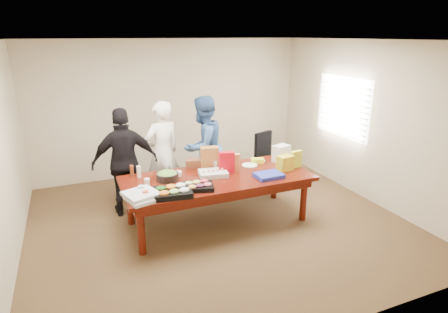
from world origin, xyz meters
name	(u,v)px	position (x,y,z in m)	size (l,w,h in m)	color
floor	(218,222)	(0.00, 0.00, -0.01)	(5.50, 5.00, 0.02)	#47301E
ceiling	(217,39)	(0.00, 0.00, 2.71)	(5.50, 5.00, 0.02)	white
wall_back	(172,108)	(0.00, 2.50, 1.35)	(5.50, 0.04, 2.70)	beige
wall_front	(325,209)	(0.00, -2.50, 1.35)	(5.50, 0.04, 2.70)	beige
wall_left	(0,162)	(-2.75, 0.00, 1.35)	(0.04, 5.00, 2.70)	beige
wall_right	(366,122)	(2.75, 0.00, 1.35)	(0.04, 5.00, 2.70)	beige
window_panel	(342,107)	(2.72, 0.60, 1.50)	(0.03, 1.40, 1.10)	white
window_blinds	(341,107)	(2.68, 0.60, 1.50)	(0.04, 1.36, 1.00)	beige
conference_table	(218,199)	(0.00, 0.00, 0.38)	(2.80, 1.20, 0.75)	#4C1C0F
office_chair	(267,163)	(1.35, 0.90, 0.50)	(0.51, 0.51, 1.00)	black
person_center	(163,153)	(-0.57, 1.07, 0.88)	(0.64, 0.42, 1.76)	white
person_right	(203,147)	(0.17, 1.10, 0.89)	(0.87, 0.68, 1.79)	#385C92
person_left	(125,162)	(-1.22, 0.85, 0.87)	(1.01, 0.42, 1.73)	black
veggie_tray	(173,193)	(-0.80, -0.40, 0.79)	(0.49, 0.39, 0.07)	black
fruit_tray	(198,187)	(-0.41, -0.33, 0.78)	(0.41, 0.32, 0.06)	black
sheet_cake	(213,173)	(-0.05, 0.06, 0.79)	(0.42, 0.31, 0.07)	silver
salad_bowl	(167,176)	(-0.72, 0.16, 0.80)	(0.33, 0.33, 0.11)	black
chip_bag_blue	(269,175)	(0.69, -0.32, 0.78)	(0.40, 0.30, 0.06)	#2330A2
chip_bag_red	(227,163)	(0.19, 0.09, 0.92)	(0.23, 0.09, 0.34)	red
chip_bag_yellow	(296,159)	(1.30, -0.10, 0.89)	(0.18, 0.07, 0.27)	yellow
chip_bag_orange	(234,163)	(0.31, 0.09, 0.89)	(0.18, 0.08, 0.29)	#DC833F
mayo_jar	(215,165)	(0.09, 0.32, 0.82)	(0.09, 0.09, 0.14)	silver
mustard_bottle	(225,161)	(0.29, 0.39, 0.83)	(0.06, 0.06, 0.16)	yellow
dressing_bottle	(132,171)	(-1.18, 0.49, 0.84)	(0.06, 0.06, 0.18)	maroon
ranch_bottle	(139,172)	(-1.09, 0.42, 0.84)	(0.06, 0.06, 0.18)	white
banana_bunch	(257,161)	(0.84, 0.34, 0.79)	(0.21, 0.12, 0.07)	#CCDC21
bread_loaf	(196,163)	(-0.17, 0.52, 0.81)	(0.32, 0.14, 0.13)	brown
kraft_bag	(209,158)	(0.02, 0.38, 0.93)	(0.27, 0.16, 0.35)	#9A5F2A
red_cup	(146,195)	(-1.15, -0.38, 0.80)	(0.08, 0.08, 0.11)	#C0411C
clear_cup_a	(142,190)	(-1.17, -0.21, 0.81)	(0.09, 0.09, 0.12)	silver
clear_cup_b	(147,182)	(-1.04, 0.06, 0.80)	(0.07, 0.07, 0.10)	white
pizza_box_lower	(143,198)	(-1.18, -0.39, 0.77)	(0.40, 0.40, 0.05)	silver
pizza_box_upper	(141,194)	(-1.20, -0.36, 0.82)	(0.40, 0.40, 0.05)	silver
plate_a	(250,165)	(0.66, 0.26, 0.76)	(0.25, 0.25, 0.01)	white
plate_b	(258,161)	(0.90, 0.40, 0.76)	(0.23, 0.23, 0.01)	white
dip_bowl_a	(220,164)	(0.21, 0.43, 0.78)	(0.14, 0.14, 0.06)	white
dip_bowl_b	(177,174)	(-0.55, 0.28, 0.78)	(0.15, 0.15, 0.06)	beige
grocery_bag_white	(281,153)	(1.24, 0.24, 0.89)	(0.26, 0.19, 0.28)	white
grocery_bag_yellow	(285,163)	(1.07, -0.15, 0.87)	(0.23, 0.16, 0.23)	gold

